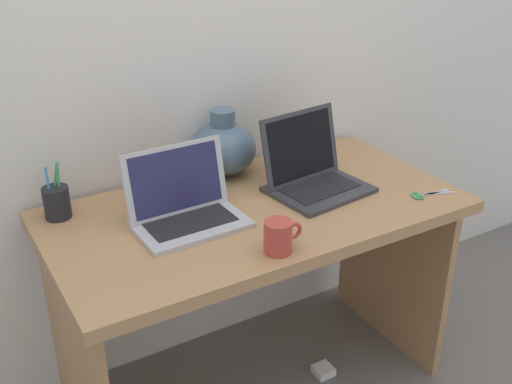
{
  "coord_description": "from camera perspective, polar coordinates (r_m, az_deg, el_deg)",
  "views": [
    {
      "loc": [
        -0.88,
        -1.49,
        1.64
      ],
      "look_at": [
        0.0,
        0.0,
        0.79
      ],
      "focal_mm": 43.41,
      "sensor_mm": 36.0,
      "label": 1
    }
  ],
  "objects": [
    {
      "name": "back_wall",
      "position": [
        2.11,
        -5.41,
        13.9
      ],
      "size": [
        4.4,
        0.04,
        2.4
      ],
      "primitive_type": "cube",
      "color": "silver",
      "rests_on": "ground"
    },
    {
      "name": "coffee_mug",
      "position": [
        1.69,
        2.12,
        -4.13
      ],
      "size": [
        0.12,
        0.08,
        0.09
      ],
      "color": "#B23D33",
      "rests_on": "desk"
    },
    {
      "name": "desk",
      "position": [
        2.03,
        0.0,
        -5.65
      ],
      "size": [
        1.3,
        0.68,
        0.74
      ],
      "color": "#AD7F51",
      "rests_on": "ground"
    },
    {
      "name": "laptop_right",
      "position": [
        2.05,
        5.03,
        2.1
      ],
      "size": [
        0.34,
        0.29,
        0.25
      ],
      "color": "#333338",
      "rests_on": "desk"
    },
    {
      "name": "green_vase",
      "position": [
        2.14,
        -3.03,
        4.14
      ],
      "size": [
        0.23,
        0.23,
        0.23
      ],
      "color": "slate",
      "rests_on": "desk"
    },
    {
      "name": "power_brick",
      "position": [
        2.43,
        6.22,
        -16.02
      ],
      "size": [
        0.07,
        0.07,
        0.03
      ],
      "primitive_type": "cube",
      "color": "white",
      "rests_on": "ground"
    },
    {
      "name": "laptop_left",
      "position": [
        1.85,
        -6.69,
        -1.01
      ],
      "size": [
        0.33,
        0.23,
        0.22
      ],
      "color": "#B2B2B7",
      "rests_on": "desk"
    },
    {
      "name": "scissors",
      "position": [
        2.09,
        15.29,
        -0.24
      ],
      "size": [
        0.15,
        0.07,
        0.01
      ],
      "color": "#B7B7BC",
      "rests_on": "desk"
    },
    {
      "name": "pen_cup",
      "position": [
        1.95,
        -17.89,
        -0.88
      ],
      "size": [
        0.08,
        0.08,
        0.18
      ],
      "color": "black",
      "rests_on": "desk"
    }
  ]
}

